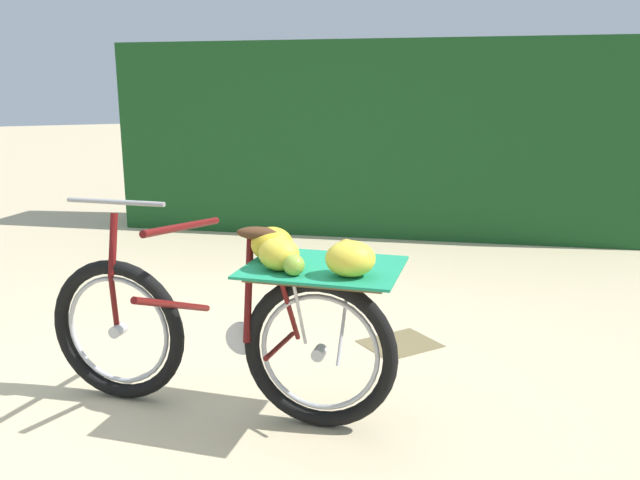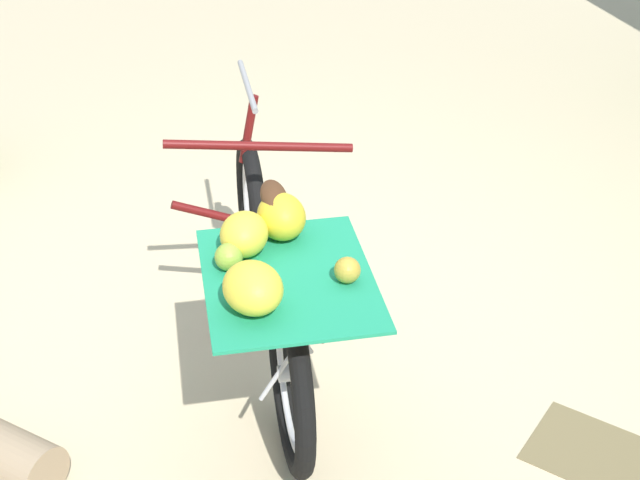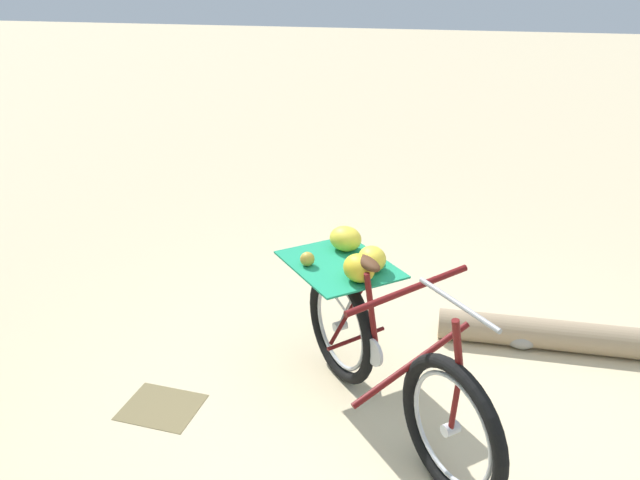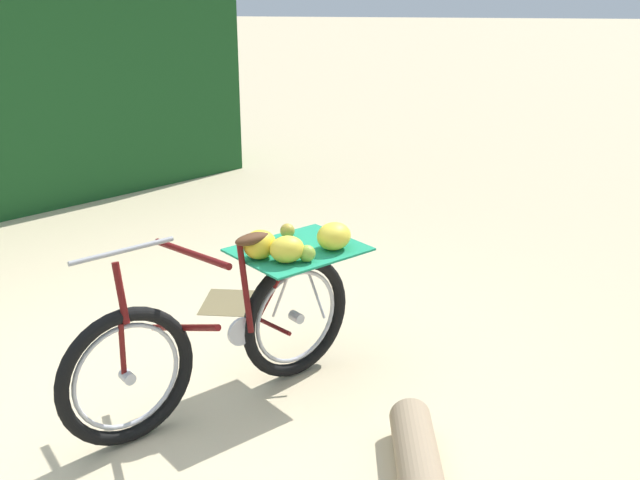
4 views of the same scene
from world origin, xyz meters
name	(u,v)px [view 4 (image 4 of 4)]	position (x,y,z in m)	size (l,w,h in m)	color
ground_plane	(180,397)	(0.00, 0.00, 0.00)	(60.00, 60.00, 0.00)	beige
bicycle	(236,320)	(0.03, -0.33, 0.48)	(1.46, 1.48, 1.03)	black
leaf_litter_patch	(229,302)	(1.25, -0.02, 0.00)	(0.44, 0.36, 0.01)	olive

